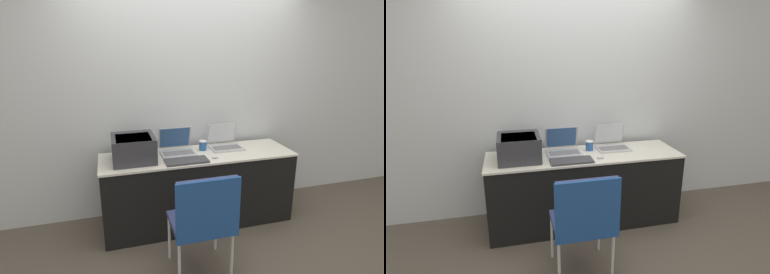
{
  "view_description": "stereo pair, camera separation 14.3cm",
  "coord_description": "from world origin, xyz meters",
  "views": [
    {
      "loc": [
        -0.86,
        -2.5,
        1.82
      ],
      "look_at": [
        -0.06,
        0.31,
        0.95
      ],
      "focal_mm": 28.0,
      "sensor_mm": 36.0,
      "label": 1
    },
    {
      "loc": [
        -0.72,
        -2.53,
        1.82
      ],
      "look_at": [
        -0.06,
        0.31,
        0.95
      ],
      "focal_mm": 28.0,
      "sensor_mm": 36.0,
      "label": 2
    }
  ],
  "objects": [
    {
      "name": "laptop_right",
      "position": [
        0.34,
        0.42,
        0.83
      ],
      "size": [
        0.35,
        0.31,
        0.25
      ],
      "color": "#B7B7BC",
      "rests_on": "table"
    },
    {
      "name": "laptop_left",
      "position": [
        -0.2,
        0.39,
        0.83
      ],
      "size": [
        0.35,
        0.32,
        0.25
      ],
      "color": "#B7B7BC",
      "rests_on": "table"
    },
    {
      "name": "mouse",
      "position": [
        0.12,
        0.12,
        0.79
      ],
      "size": [
        0.07,
        0.04,
        0.03
      ],
      "color": "silver",
      "rests_on": "table"
    },
    {
      "name": "external_keyboard",
      "position": [
        -0.17,
        0.1,
        0.78
      ],
      "size": [
        0.41,
        0.18,
        0.02
      ],
      "color": "#3D3D42",
      "rests_on": "table"
    },
    {
      "name": "table",
      "position": [
        0.0,
        0.28,
        0.39
      ],
      "size": [
        1.99,
        0.59,
        0.77
      ],
      "color": "black",
      "rests_on": "ground_plane"
    },
    {
      "name": "printer",
      "position": [
        -0.66,
        0.28,
        0.91
      ],
      "size": [
        0.4,
        0.41,
        0.24
      ],
      "color": "#333338",
      "rests_on": "table"
    },
    {
      "name": "chair",
      "position": [
        -0.21,
        -0.55,
        0.58
      ],
      "size": [
        0.5,
        0.44,
        0.92
      ],
      "color": "navy",
      "rests_on": "ground_plane"
    },
    {
      "name": "ground_plane",
      "position": [
        0.0,
        0.0,
        0.0
      ],
      "size": [
        14.0,
        14.0,
        0.0
      ],
      "primitive_type": "plane",
      "color": "brown"
    },
    {
      "name": "coffee_cup",
      "position": [
        0.08,
        0.39,
        0.83
      ],
      "size": [
        0.08,
        0.08,
        0.1
      ],
      "color": "#285699",
      "rests_on": "table"
    },
    {
      "name": "wall_back",
      "position": [
        0.0,
        0.68,
        1.3
      ],
      "size": [
        8.0,
        0.05,
        2.6
      ],
      "color": "silver",
      "rests_on": "ground_plane"
    }
  ]
}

